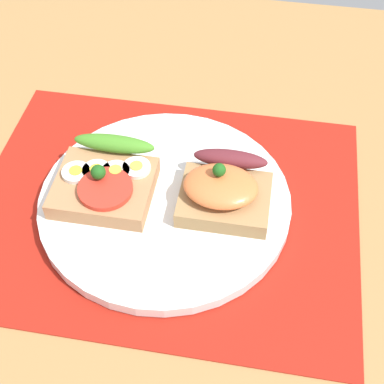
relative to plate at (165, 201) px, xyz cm
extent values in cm
cube|color=#A57843|center=(0.00, 0.00, -2.57)|extent=(120.00, 90.00, 3.20)
cube|color=#A11C11|center=(0.00, 0.00, -0.82)|extent=(42.12, 33.61, 0.30)
cylinder|color=white|center=(0.00, 0.00, 0.00)|extent=(27.36, 27.36, 1.35)
cube|color=#B17A4F|center=(-6.50, -0.56, 1.67)|extent=(10.40, 8.99, 2.00)
cylinder|color=red|center=(-5.88, -1.76, 2.97)|extent=(5.77, 5.77, 0.60)
ellipsoid|color=#488D27|center=(-6.50, 4.34, 3.57)|extent=(9.15, 2.20, 1.80)
sphere|color=#1E5919|center=(-6.85, -0.56, 4.07)|extent=(1.60, 1.60, 1.60)
cylinder|color=white|center=(-9.62, 0.45, 2.92)|extent=(3.06, 3.06, 0.50)
cylinder|color=yellow|center=(-9.62, 0.45, 3.25)|extent=(1.37, 1.37, 0.16)
cylinder|color=white|center=(-7.54, 0.59, 2.92)|extent=(3.06, 3.06, 0.50)
cylinder|color=yellow|center=(-7.54, 0.59, 3.25)|extent=(1.37, 1.37, 0.16)
cylinder|color=white|center=(-5.46, 0.82, 2.92)|extent=(3.06, 3.06, 0.50)
cylinder|color=yellow|center=(-5.46, 0.82, 3.25)|extent=(1.37, 1.37, 0.16)
cylinder|color=white|center=(-3.38, 1.77, 2.92)|extent=(3.06, 3.06, 0.50)
cylinder|color=yellow|center=(-3.38, 1.77, 3.25)|extent=(1.37, 1.37, 0.16)
cube|color=#A47D4E|center=(6.50, -0.01, 1.65)|extent=(9.50, 7.68, 1.95)
ellipsoid|color=orange|center=(6.01, 0.36, 3.69)|extent=(7.79, 6.15, 2.14)
ellipsoid|color=maroon|center=(6.50, 4.24, 3.52)|extent=(8.08, 2.20, 1.80)
sphere|color=#1E5919|center=(5.70, 0.59, 5.46)|extent=(1.40, 1.40, 1.40)
camera|label=1|loc=(9.44, -37.69, 46.70)|focal=52.01mm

